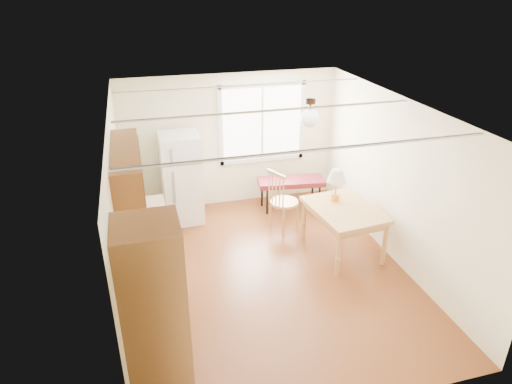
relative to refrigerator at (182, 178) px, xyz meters
name	(u,v)px	position (x,y,z in m)	size (l,w,h in m)	color
room_shell	(269,198)	(1.00, -2.02, 0.44)	(4.60, 5.60, 2.62)	#542611
kitchen_run	(149,267)	(-0.72, -2.65, 0.03)	(0.65, 3.40, 2.20)	brown
window_unit	(262,123)	(1.60, 0.46, 0.74)	(1.64, 0.05, 1.51)	white
pendant_light	(310,117)	(1.70, -1.62, 1.43)	(0.26, 0.26, 0.40)	black
refrigerator	(182,178)	(0.00, 0.00, 0.00)	(0.67, 0.70, 1.62)	white
bench	(291,183)	(2.03, -0.05, -0.30)	(1.28, 0.62, 0.57)	#58141C
dining_table	(344,214)	(2.30, -1.75, -0.13)	(1.07, 1.35, 0.78)	#B37D44
chair	(280,197)	(1.55, -0.83, -0.17)	(0.54, 0.54, 1.11)	#B37D44
table_lamp	(337,178)	(2.27, -1.45, 0.35)	(0.30, 0.30, 0.52)	gold
coffee_maker	(147,261)	(-0.72, -2.80, 0.22)	(0.21, 0.25, 0.35)	black
kettle	(145,273)	(-0.76, -2.96, 0.17)	(0.11, 0.11, 0.20)	red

